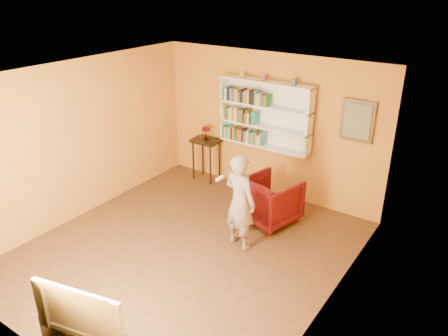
{
  "coord_description": "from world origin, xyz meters",
  "views": [
    {
      "loc": [
        3.71,
        -4.36,
        3.93
      ],
      "look_at": [
        0.19,
        0.75,
        1.17
      ],
      "focal_mm": 35.0,
      "sensor_mm": 36.0,
      "label": 1
    }
  ],
  "objects_px": {
    "bookshelf": "(267,114)",
    "armchair": "(270,200)",
    "person": "(240,202)",
    "console_table": "(206,146)",
    "ruby_lustre": "(206,130)",
    "television": "(85,308)"
  },
  "relations": [
    {
      "from": "bookshelf",
      "to": "armchair",
      "type": "bearing_deg",
      "value": -55.11
    },
    {
      "from": "person",
      "to": "console_table",
      "type": "bearing_deg",
      "value": -30.64
    },
    {
      "from": "ruby_lustre",
      "to": "person",
      "type": "distance_m",
      "value": 2.53
    },
    {
      "from": "ruby_lustre",
      "to": "armchair",
      "type": "xyz_separation_m",
      "value": [
        1.9,
        -0.73,
        -0.68
      ]
    },
    {
      "from": "console_table",
      "to": "television",
      "type": "bearing_deg",
      "value": -68.34
    },
    {
      "from": "bookshelf",
      "to": "television",
      "type": "xyz_separation_m",
      "value": [
        0.51,
        -4.66,
        -0.84
      ]
    },
    {
      "from": "television",
      "to": "bookshelf",
      "type": "bearing_deg",
      "value": 83.4
    },
    {
      "from": "television",
      "to": "console_table",
      "type": "bearing_deg",
      "value": 98.86
    },
    {
      "from": "bookshelf",
      "to": "armchair",
      "type": "height_order",
      "value": "bookshelf"
    },
    {
      "from": "ruby_lustre",
      "to": "television",
      "type": "height_order",
      "value": "ruby_lustre"
    },
    {
      "from": "television",
      "to": "person",
      "type": "bearing_deg",
      "value": 75.33
    },
    {
      "from": "ruby_lustre",
      "to": "television",
      "type": "relative_size",
      "value": 0.25
    },
    {
      "from": "armchair",
      "to": "person",
      "type": "relative_size",
      "value": 0.57
    },
    {
      "from": "ruby_lustre",
      "to": "television",
      "type": "distance_m",
      "value": 4.85
    },
    {
      "from": "bookshelf",
      "to": "console_table",
      "type": "relative_size",
      "value": 2.03
    },
    {
      "from": "console_table",
      "to": "person",
      "type": "relative_size",
      "value": 0.57
    },
    {
      "from": "armchair",
      "to": "person",
      "type": "distance_m",
      "value": 1.0
    },
    {
      "from": "armchair",
      "to": "television",
      "type": "xyz_separation_m",
      "value": [
        -0.12,
        -3.77,
        0.36
      ]
    },
    {
      "from": "bookshelf",
      "to": "person",
      "type": "xyz_separation_m",
      "value": [
        0.6,
        -1.82,
        -0.82
      ]
    },
    {
      "from": "armchair",
      "to": "television",
      "type": "height_order",
      "value": "television"
    },
    {
      "from": "console_table",
      "to": "person",
      "type": "xyz_separation_m",
      "value": [
        1.88,
        -1.66,
        0.04
      ]
    },
    {
      "from": "armchair",
      "to": "television",
      "type": "bearing_deg",
      "value": 102.25
    }
  ]
}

